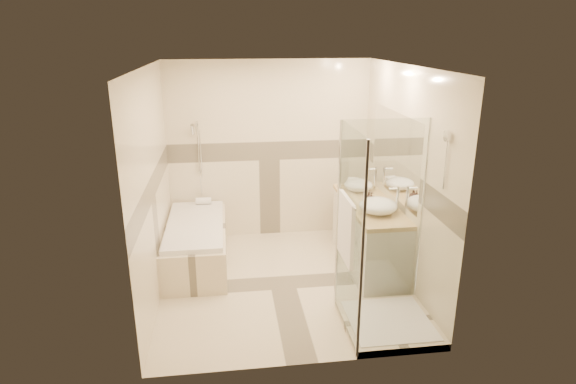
{
  "coord_description": "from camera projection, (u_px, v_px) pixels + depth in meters",
  "views": [
    {
      "loc": [
        -0.6,
        -5.06,
        2.82
      ],
      "look_at": [
        0.1,
        0.25,
        1.05
      ],
      "focal_mm": 30.0,
      "sensor_mm": 36.0,
      "label": 1
    }
  ],
  "objects": [
    {
      "name": "shower_enclosure",
      "position": [
        377.0,
        280.0,
        4.75
      ],
      "size": [
        0.96,
        0.93,
        2.04
      ],
      "color": "beige",
      "rests_on": "ground"
    },
    {
      "name": "folded_towels",
      "position": [
        354.0,
        183.0,
        6.54
      ],
      "size": [
        0.18,
        0.27,
        0.08
      ],
      "primitive_type": "cube",
      "rotation": [
        0.0,
        0.0,
        -0.16
      ],
      "color": "white",
      "rests_on": "vanity"
    },
    {
      "name": "amenity_bottle_b",
      "position": [
        369.0,
        197.0,
        5.86
      ],
      "size": [
        0.12,
        0.12,
        0.14
      ],
      "primitive_type": "imported",
      "rotation": [
        0.0,
        0.0,
        0.14
      ],
      "color": "black",
      "rests_on": "vanity"
    },
    {
      "name": "rolled_towel",
      "position": [
        204.0,
        201.0,
        6.67
      ],
      "size": [
        0.21,
        0.1,
        0.1
      ],
      "primitive_type": "cylinder",
      "rotation": [
        0.0,
        1.57,
        0.0
      ],
      "color": "white",
      "rests_on": "bathtub"
    },
    {
      "name": "bathtub",
      "position": [
        196.0,
        241.0,
        6.11
      ],
      "size": [
        0.75,
        1.7,
        0.56
      ],
      "color": "beige",
      "rests_on": "ground"
    },
    {
      "name": "vessel_sink_near",
      "position": [
        358.0,
        185.0,
        6.31
      ],
      "size": [
        0.38,
        0.38,
        0.15
      ],
      "primitive_type": "ellipsoid",
      "color": "white",
      "rests_on": "vanity"
    },
    {
      "name": "vessel_sink_far",
      "position": [
        378.0,
        206.0,
        5.52
      ],
      "size": [
        0.44,
        0.44,
        0.18
      ],
      "primitive_type": "ellipsoid",
      "color": "white",
      "rests_on": "vanity"
    },
    {
      "name": "vanity",
      "position": [
        369.0,
        235.0,
        6.01
      ],
      "size": [
        0.58,
        1.62,
        0.85
      ],
      "color": "silver",
      "rests_on": "ground"
    },
    {
      "name": "faucet_far",
      "position": [
        397.0,
        198.0,
        5.52
      ],
      "size": [
        0.13,
        0.03,
        0.31
      ],
      "color": "silver",
      "rests_on": "vanity"
    },
    {
      "name": "room",
      "position": [
        287.0,
        181.0,
        5.34
      ],
      "size": [
        2.82,
        3.02,
        2.52
      ],
      "color": "beige",
      "rests_on": "ground"
    },
    {
      "name": "faucet_near",
      "position": [
        375.0,
        177.0,
        6.3
      ],
      "size": [
        0.13,
        0.03,
        0.31
      ],
      "color": "silver",
      "rests_on": "vanity"
    },
    {
      "name": "amenity_bottle_a",
      "position": [
        371.0,
        199.0,
        5.77
      ],
      "size": [
        0.09,
        0.1,
        0.16
      ],
      "primitive_type": "imported",
      "rotation": [
        0.0,
        0.0,
        0.36
      ],
      "color": "black",
      "rests_on": "vanity"
    }
  ]
}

